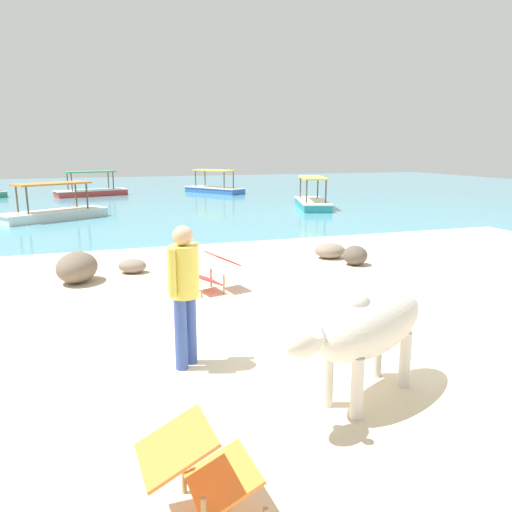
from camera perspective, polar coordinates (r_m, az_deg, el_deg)
The scene contains 14 objects.
sand_beach at distance 6.54m, azimuth 9.56°, elevation -9.84°, with size 18.00×14.00×0.04m, color beige.
water_surface at distance 27.58m, azimuth -12.48°, elevation 6.91°, with size 60.00×36.00×0.03m, color teal.
cow at distance 4.92m, azimuth 12.71°, elevation -7.78°, with size 2.01×1.30×1.16m.
deck_chair_near at distance 8.52m, azimuth -4.84°, elevation -1.58°, with size 0.86×0.68×0.68m.
deck_chair_far at distance 3.55m, azimuth -6.51°, elevation -22.89°, with size 0.80×0.58×0.68m.
person_standing at distance 5.50m, azimuth -8.31°, elevation -3.43°, with size 0.40×0.38×1.62m.
shore_rock_large at distance 11.23m, azimuth 8.57°, elevation 0.61°, with size 0.69×0.54×0.35m, color gray.
shore_rock_medium at distance 10.68m, azimuth 11.41°, elevation 0.08°, with size 0.52×0.52×0.42m, color brown.
shore_rock_small at distance 9.67m, azimuth -20.02°, elevation -1.23°, with size 0.92×0.71×0.57m, color #6B5B4C.
shore_rock_flat at distance 10.11m, azimuth -14.13°, elevation -1.11°, with size 0.56×0.43×0.28m, color gray.
boat_teal at distance 21.04m, azimuth 6.52°, elevation 6.32°, with size 2.17×3.85×1.29m.
boat_blue at distance 28.09m, azimuth -4.84°, elevation 7.84°, with size 2.99×3.70×1.29m.
boat_red at distance 27.72m, azimuth -18.53°, elevation 7.20°, with size 3.85×2.17×1.29m.
boat_white at distance 18.80m, azimuth -22.32°, elevation 4.76°, with size 3.75×2.85×1.29m.
Camera 1 is at (-2.91, -5.32, 2.47)m, focal length 34.55 mm.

